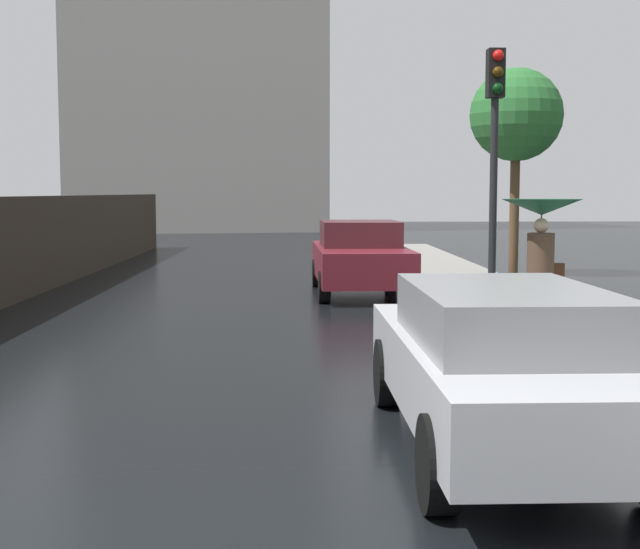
{
  "coord_description": "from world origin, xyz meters",
  "views": [
    {
      "loc": [
        1.23,
        -4.06,
        2.14
      ],
      "look_at": [
        1.51,
        7.29,
        1.08
      ],
      "focal_mm": 49.72,
      "sensor_mm": 36.0,
      "label": 1
    }
  ],
  "objects_px": {
    "car_maroon_mid_road": "(360,257)",
    "street_tree_near": "(516,116)",
    "car_silver_far_ahead": "(500,361)",
    "traffic_light": "(495,132)",
    "pedestrian_with_umbrella_near": "(541,225)"
  },
  "relations": [
    {
      "from": "car_maroon_mid_road",
      "to": "car_silver_far_ahead",
      "type": "relative_size",
      "value": 1.0
    },
    {
      "from": "car_silver_far_ahead",
      "to": "pedestrian_with_umbrella_near",
      "type": "distance_m",
      "value": 5.91
    },
    {
      "from": "car_silver_far_ahead",
      "to": "street_tree_near",
      "type": "distance_m",
      "value": 16.1
    },
    {
      "from": "pedestrian_with_umbrella_near",
      "to": "traffic_light",
      "type": "height_order",
      "value": "traffic_light"
    },
    {
      "from": "car_maroon_mid_road",
      "to": "traffic_light",
      "type": "xyz_separation_m",
      "value": [
        1.77,
        -4.64,
        2.29
      ]
    },
    {
      "from": "traffic_light",
      "to": "street_tree_near",
      "type": "bearing_deg",
      "value": 74.11
    },
    {
      "from": "car_maroon_mid_road",
      "to": "traffic_light",
      "type": "distance_m",
      "value": 5.47
    },
    {
      "from": "car_maroon_mid_road",
      "to": "street_tree_near",
      "type": "distance_m",
      "value": 6.63
    },
    {
      "from": "car_silver_far_ahead",
      "to": "traffic_light",
      "type": "relative_size",
      "value": 1.08
    },
    {
      "from": "pedestrian_with_umbrella_near",
      "to": "traffic_light",
      "type": "bearing_deg",
      "value": -84.72
    },
    {
      "from": "car_maroon_mid_road",
      "to": "pedestrian_with_umbrella_near",
      "type": "distance_m",
      "value": 6.28
    },
    {
      "from": "car_maroon_mid_road",
      "to": "car_silver_far_ahead",
      "type": "xyz_separation_m",
      "value": [
        0.36,
        -11.34,
        -0.03
      ]
    },
    {
      "from": "pedestrian_with_umbrella_near",
      "to": "traffic_light",
      "type": "relative_size",
      "value": 0.45
    },
    {
      "from": "traffic_light",
      "to": "car_silver_far_ahead",
      "type": "bearing_deg",
      "value": -101.86
    },
    {
      "from": "car_maroon_mid_road",
      "to": "street_tree_near",
      "type": "height_order",
      "value": "street_tree_near"
    }
  ]
}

